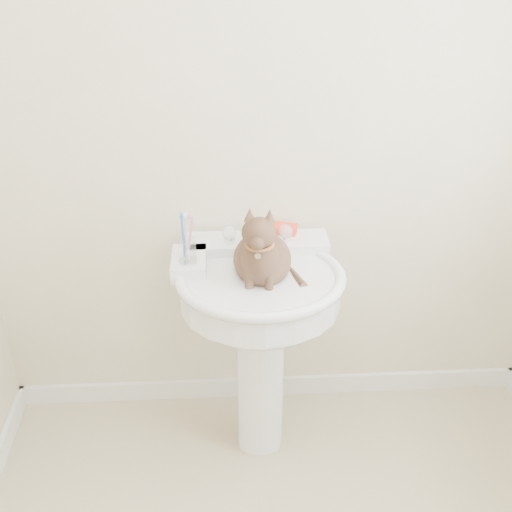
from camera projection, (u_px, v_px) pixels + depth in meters
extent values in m
cube|color=white|center=(270.00, 386.00, 2.87)|extent=(2.20, 0.02, 0.09)
cylinder|color=white|center=(260.00, 382.00, 2.48)|extent=(0.18, 0.18, 0.64)
cylinder|color=white|center=(260.00, 291.00, 2.26)|extent=(0.57, 0.57, 0.12)
ellipsoid|color=white|center=(260.00, 305.00, 2.30)|extent=(0.52, 0.45, 0.20)
torus|color=white|center=(261.00, 277.00, 2.24)|extent=(0.60, 0.60, 0.04)
cube|color=white|center=(257.00, 245.00, 2.40)|extent=(0.53, 0.14, 0.06)
cube|color=white|center=(189.00, 263.00, 2.29)|extent=(0.12, 0.19, 0.06)
cylinder|color=silver|center=(258.00, 239.00, 2.34)|extent=(0.05, 0.05, 0.05)
cylinder|color=silver|center=(259.00, 238.00, 2.29)|extent=(0.04, 0.04, 0.14)
sphere|color=white|center=(228.00, 232.00, 2.35)|extent=(0.06, 0.06, 0.06)
sphere|color=white|center=(287.00, 231.00, 2.36)|extent=(0.06, 0.06, 0.06)
cube|color=#F6351A|center=(285.00, 229.00, 2.43)|extent=(0.10, 0.08, 0.03)
cylinder|color=silver|center=(188.00, 261.00, 2.24)|extent=(0.07, 0.07, 0.01)
cylinder|color=white|center=(187.00, 250.00, 2.22)|extent=(0.06, 0.06, 0.09)
cylinder|color=blue|center=(183.00, 237.00, 2.19)|extent=(0.01, 0.01, 0.17)
cylinder|color=white|center=(187.00, 237.00, 2.19)|extent=(0.01, 0.01, 0.17)
cylinder|color=pink|center=(190.00, 237.00, 2.19)|extent=(0.01, 0.01, 0.17)
ellipsoid|color=brown|center=(261.00, 260.00, 2.23)|extent=(0.20, 0.23, 0.18)
ellipsoid|color=brown|center=(263.00, 257.00, 2.13)|extent=(0.13, 0.12, 0.17)
ellipsoid|color=brown|center=(264.00, 233.00, 2.05)|extent=(0.11, 0.10, 0.10)
cone|color=brown|center=(253.00, 215.00, 2.04)|extent=(0.04, 0.04, 0.04)
cone|color=brown|center=(273.00, 215.00, 2.04)|extent=(0.04, 0.04, 0.04)
cylinder|color=brown|center=(291.00, 271.00, 2.28)|extent=(0.03, 0.03, 0.21)
torus|color=brown|center=(263.00, 244.00, 2.08)|extent=(0.10, 0.10, 0.01)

